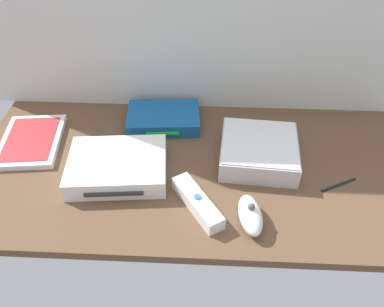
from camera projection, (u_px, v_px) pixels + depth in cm
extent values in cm
cube|color=brown|center=(192.00, 170.00, 90.39)|extent=(100.00, 48.00, 2.00)
cube|color=white|center=(118.00, 166.00, 86.64)|extent=(22.42, 17.91, 4.40)
cube|color=#2D2D2D|center=(114.00, 194.00, 80.50)|extent=(12.00, 1.73, 0.80)
cube|color=silver|center=(259.00, 151.00, 89.92)|extent=(18.18, 18.18, 5.00)
cube|color=silver|center=(260.00, 142.00, 88.17)|extent=(17.45, 17.45, 0.30)
cube|color=white|center=(31.00, 141.00, 95.45)|extent=(15.68, 20.43, 1.40)
cube|color=#B72D33|center=(30.00, 139.00, 94.93)|extent=(12.95, 17.51, 0.16)
cube|color=#145193|center=(164.00, 118.00, 100.67)|extent=(18.83, 13.28, 3.40)
cube|color=#19D833|center=(163.00, 134.00, 96.02)|extent=(8.01, 0.98, 0.60)
cube|color=white|center=(197.00, 203.00, 79.72)|extent=(11.12, 14.35, 3.00)
cylinder|color=#387FDB|center=(197.00, 197.00, 78.60)|extent=(1.40, 1.40, 0.40)
ellipsoid|color=white|center=(250.00, 215.00, 76.66)|extent=(5.73, 10.51, 4.00)
sphere|color=#4C4C4C|center=(251.00, 207.00, 75.07)|extent=(1.40, 1.40, 1.40)
cylinder|color=black|center=(339.00, 184.00, 85.14)|extent=(8.32, 4.75, 0.70)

